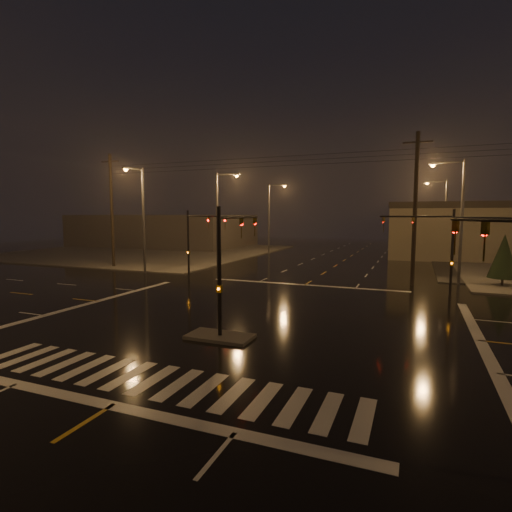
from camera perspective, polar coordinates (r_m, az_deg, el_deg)
The scene contains 18 objects.
ground at distance 22.19m, azimuth -0.41°, elevation -8.76°, with size 140.00×140.00×0.00m, color black.
sidewalk_nw at distance 63.03m, azimuth -15.47°, elevation 0.63°, with size 36.00×36.00×0.12m, color #4C4944.
median_island at distance 18.67m, azimuth -5.17°, elevation -11.38°, with size 3.00×1.60×0.15m, color #4C4944.
crosswalk at distance 14.69m, azimuth -14.46°, elevation -16.74°, with size 15.00×2.60×0.01m, color beige.
stop_bar_near at distance 13.28m, azimuth -19.88°, elevation -19.45°, with size 16.00×0.50×0.01m, color beige.
stop_bar_far at distance 32.41m, azimuth 7.01°, elevation -4.11°, with size 16.00×0.50×0.01m, color beige.
commercial_block at distance 75.48m, azimuth -13.02°, elevation 3.61°, with size 30.00×18.00×5.60m, color #46403D.
signal_mast_median at distance 18.76m, azimuth -3.98°, elevation 0.19°, with size 0.25×4.59×6.00m.
signal_mast_ne at distance 30.08m, azimuth 24.43°, elevation 1.90°, with size 4.84×1.86×6.00m.
signal_mast_nw at distance 34.85m, azimuth -8.58°, elevation 2.84°, with size 4.84×1.86×6.00m.
streetlight_1 at distance 42.51m, azimuth -5.19°, elevation 6.13°, with size 2.77×0.32×10.00m.
streetlight_2 at distance 57.23m, azimuth 2.16°, elevation 6.08°, with size 2.77×0.32×10.00m.
streetlight_3 at distance 35.99m, azimuth 26.86°, elevation 5.57°, with size 2.77×0.32×10.00m.
streetlight_4 at distance 55.94m, azimuth 25.13°, elevation 5.54°, with size 2.77×0.32×10.00m.
streetlight_5 at distance 39.33m, azimuth -16.08°, elevation 5.94°, with size 0.32×2.77×10.00m.
utility_pole_0 at distance 45.34m, azimuth -19.91°, elevation 6.20°, with size 2.20×0.32×12.00m.
utility_pole_1 at distance 33.87m, azimuth 21.77°, elevation 6.36°, with size 2.20×0.32×12.00m.
conifer_0 at distance 36.51m, azimuth 31.90°, elevation -0.02°, with size 2.20×2.20×4.14m.
Camera 1 is at (8.15, -19.86, 5.61)m, focal length 28.00 mm.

